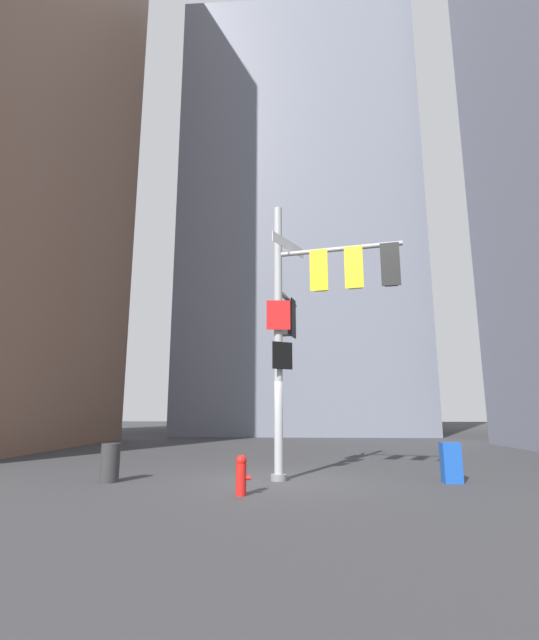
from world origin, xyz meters
name	(u,v)px	position (x,y,z in m)	size (l,w,h in m)	color
ground	(279,481)	(0.00, 0.00, 0.00)	(120.00, 120.00, 0.00)	#38383A
building_mid_block	(298,241)	(0.79, 27.19, 17.08)	(17.99, 17.99, 34.15)	slate
signal_pole_assembly	(311,306)	(0.90, -0.06, 4.54)	(3.60, 2.82, 7.43)	#9EA0A3
fire_hydrant	(241,474)	(-0.71, -2.08, 0.43)	(0.33, 0.23, 0.83)	red
newspaper_box	(451,462)	(4.29, -0.10, 0.48)	(0.45, 0.36, 0.97)	#194CB2
trash_bin	(110,463)	(-4.22, -0.48, 0.47)	(0.47, 0.47, 0.93)	#2D2D2D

